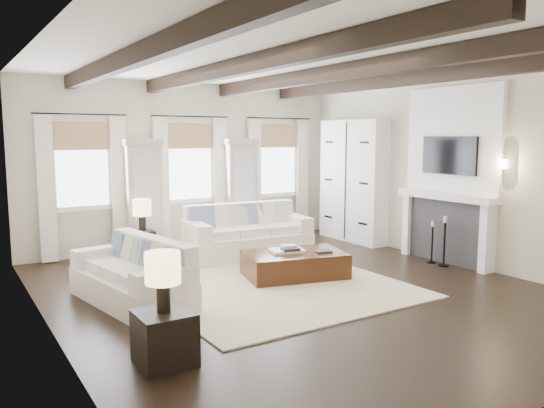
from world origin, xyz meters
TOP-DOWN VIEW (x-y plane):
  - ground at (0.00, 0.00)m, footprint 7.50×7.50m
  - room_shell at (0.75, 0.90)m, footprint 6.54×7.54m
  - area_rug at (-0.18, 0.82)m, footprint 3.43×4.43m
  - sofa_back at (0.46, 2.27)m, footprint 2.30×1.23m
  - sofa_left at (-2.10, 0.71)m, footprint 1.20×2.07m
  - ottoman at (0.36, 0.59)m, footprint 1.69×1.27m
  - tray at (0.28, 0.69)m, footprint 0.58×0.49m
  - book_lower at (0.28, 0.59)m, footprint 0.30×0.26m
  - book_upper at (0.30, 0.66)m, footprint 0.25×0.22m
  - book_loose at (0.73, 0.34)m, footprint 0.28×0.23m
  - side_table_front at (-2.48, -1.34)m, footprint 0.52×0.52m
  - lamp_front at (-2.48, -1.34)m, footprint 0.34×0.34m
  - side_table_back at (-1.25, 2.91)m, footprint 0.36×0.36m
  - lamp_back at (-1.25, 2.91)m, footprint 0.32×0.32m
  - candlestick_near at (2.90, -0.16)m, footprint 0.17×0.17m
  - candlestick_far at (2.90, 0.10)m, footprint 0.15×0.15m

SIDE VIEW (x-z plane):
  - ground at x=0.00m, z-range 0.00..0.00m
  - area_rug at x=-0.18m, z-range 0.00..0.02m
  - ottoman at x=0.36m, z-range 0.00..0.39m
  - side_table_front at x=-2.48m, z-range 0.00..0.52m
  - side_table_back at x=-1.25m, z-range 0.00..0.53m
  - candlestick_far at x=2.90m, z-range -0.06..0.67m
  - sofa_left at x=-2.10m, z-range -0.07..0.76m
  - candlestick_near at x=2.90m, z-range -0.07..0.78m
  - sofa_back at x=0.46m, z-range -0.08..0.86m
  - book_loose at x=0.73m, z-range 0.39..0.42m
  - tray at x=0.28m, z-range 0.39..0.43m
  - book_lower at x=0.28m, z-range 0.43..0.47m
  - book_upper at x=0.30m, z-range 0.47..0.50m
  - lamp_back at x=-1.25m, z-range 0.63..1.18m
  - lamp_front at x=-2.48m, z-range 0.62..1.20m
  - room_shell at x=0.75m, z-range 0.28..3.50m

